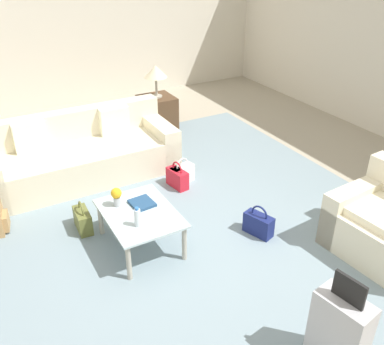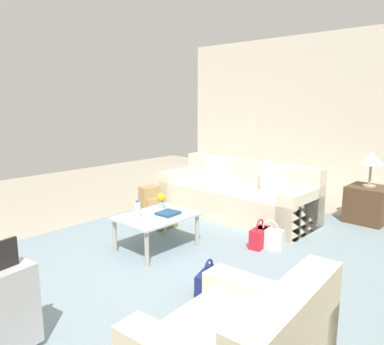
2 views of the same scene
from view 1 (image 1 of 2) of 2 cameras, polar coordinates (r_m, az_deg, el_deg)
ground_plane at (r=4.45m, az=1.39°, el=-10.58°), size 12.00×12.00×0.00m
wall_left at (r=8.30m, az=-17.47°, el=18.83°), size 0.12×8.00×3.10m
area_rug at (r=4.95m, az=-0.13°, el=-5.96°), size 5.20×4.40×0.01m
couch at (r=5.85m, az=-14.72°, el=2.20°), size 0.95×2.46×0.83m
coffee_table at (r=4.35m, az=-6.97°, el=-5.90°), size 0.91×0.68×0.42m
water_bottle at (r=4.08m, az=-7.29°, el=-5.95°), size 0.06×0.06×0.20m
coffee_table_book at (r=4.43m, az=-6.68°, el=-4.08°), size 0.26×0.24×0.03m
flower_vase at (r=4.38m, az=-10.04°, el=-3.03°), size 0.11×0.11×0.21m
side_table at (r=7.21m, az=-4.65°, el=8.01°), size 0.54×0.54×0.53m
table_lamp at (r=7.00m, az=-4.87°, el=13.17°), size 0.37×0.37×0.52m
suitcase_silver at (r=3.44m, az=19.07°, el=-19.26°), size 0.43×0.28×0.85m
handbag_red at (r=5.47m, az=-1.97°, el=-0.72°), size 0.34×0.18×0.36m
handbag_olive at (r=4.83m, az=-14.36°, el=-6.13°), size 0.33×0.15×0.36m
handbag_white at (r=5.56m, az=-1.30°, el=-0.18°), size 0.21×0.34×0.36m
handbag_navy at (r=4.68m, az=8.86°, el=-6.80°), size 0.35×0.23×0.36m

